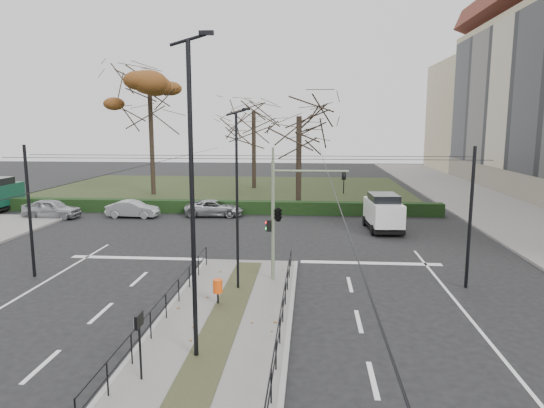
{
  "coord_description": "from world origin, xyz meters",
  "views": [
    {
      "loc": [
        2.94,
        -18.4,
        6.85
      ],
      "look_at": [
        0.83,
        7.92,
        2.53
      ],
      "focal_mm": 32.0,
      "sensor_mm": 36.0,
      "label": 1
    }
  ],
  "objects": [
    {
      "name": "sidewalk_east",
      "position": [
        18.0,
        22.0,
        0.07
      ],
      "size": [
        8.0,
        90.0,
        0.14
      ],
      "primitive_type": "cube",
      "color": "slate",
      "rests_on": "ground"
    },
    {
      "name": "parked_car_fourth",
      "position": [
        -4.31,
        17.37,
        0.61
      ],
      "size": [
        4.5,
        2.22,
        1.23
      ],
      "primitive_type": "imported",
      "rotation": [
        0.0,
        0.0,
        1.61
      ],
      "color": "#95979C",
      "rests_on": "ground"
    },
    {
      "name": "streetlamp_median_far",
      "position": [
        0.0,
        0.78,
        3.89
      ],
      "size": [
        0.62,
        0.13,
        7.37
      ],
      "color": "black",
      "rests_on": "median_island"
    },
    {
      "name": "bare_tree_center",
      "position": [
        -3.17,
        33.55,
        7.71
      ],
      "size": [
        8.4,
        8.4,
        10.91
      ],
      "color": "black",
      "rests_on": "park"
    },
    {
      "name": "catenary",
      "position": [
        0.0,
        1.62,
        3.42
      ],
      "size": [
        20.0,
        34.0,
        6.0
      ],
      "color": "black",
      "rests_on": "ground"
    },
    {
      "name": "white_van",
      "position": [
        7.72,
        13.28,
        1.26
      ],
      "size": [
        2.29,
        4.61,
        2.41
      ],
      "color": "white",
      "rests_on": "ground"
    },
    {
      "name": "litter_bin",
      "position": [
        -0.51,
        -1.08,
        0.82
      ],
      "size": [
        0.37,
        0.37,
        0.95
      ],
      "color": "black",
      "rests_on": "median_island"
    },
    {
      "name": "streetlamp_median_near",
      "position": [
        -0.33,
        -5.27,
        4.8
      ],
      "size": [
        0.77,
        0.16,
        9.16
      ],
      "color": "black",
      "rests_on": "median_island"
    },
    {
      "name": "ground",
      "position": [
        0.0,
        0.0,
        0.0
      ],
      "size": [
        140.0,
        140.0,
        0.0
      ],
      "primitive_type": "plane",
      "color": "black",
      "rests_on": "ground"
    },
    {
      "name": "parked_car_second",
      "position": [
        -10.3,
        16.34,
        0.63
      ],
      "size": [
        3.89,
        1.48,
        1.27
      ],
      "primitive_type": "imported",
      "rotation": [
        0.0,
        0.0,
        1.53
      ],
      "color": "#95979C",
      "rests_on": "ground"
    },
    {
      "name": "median_island",
      "position": [
        0.0,
        -2.5,
        0.07
      ],
      "size": [
        4.4,
        15.0,
        0.14
      ],
      "primitive_type": "cube",
      "color": "slate",
      "rests_on": "ground"
    },
    {
      "name": "park",
      "position": [
        -6.0,
        32.0,
        0.05
      ],
      "size": [
        38.0,
        26.0,
        0.1
      ],
      "primitive_type": "cube",
      "color": "#243118",
      "rests_on": "ground"
    },
    {
      "name": "hedge",
      "position": [
        -6.0,
        18.6,
        0.5
      ],
      "size": [
        38.0,
        1.0,
        1.0
      ],
      "primitive_type": "cube",
      "color": "black",
      "rests_on": "ground"
    },
    {
      "name": "info_panel",
      "position": [
        -1.5,
        -6.7,
        1.58
      ],
      "size": [
        0.1,
        0.48,
        1.84
      ],
      "color": "black",
      "rests_on": "median_island"
    },
    {
      "name": "bare_tree_near",
      "position": [
        1.98,
        20.53,
        6.99
      ],
      "size": [
        6.47,
        6.47,
        9.88
      ],
      "color": "black",
      "rests_on": "park"
    },
    {
      "name": "traffic_light",
      "position": [
        1.64,
        2.08,
        3.15
      ],
      "size": [
        3.56,
        1.98,
        5.18
      ],
      "color": "slate",
      "rests_on": "median_island"
    },
    {
      "name": "median_railing",
      "position": [
        0.0,
        -2.6,
        0.98
      ],
      "size": [
        4.14,
        13.24,
        0.92
      ],
      "color": "black",
      "rests_on": "median_island"
    },
    {
      "name": "parked_car_first",
      "position": [
        -16.19,
        15.56,
        0.72
      ],
      "size": [
        4.28,
        1.86,
        1.44
      ],
      "primitive_type": "imported",
      "rotation": [
        0.0,
        0.0,
        1.53
      ],
      "color": "#95979C",
      "rests_on": "ground"
    },
    {
      "name": "rust_tree",
      "position": [
        -12.49,
        27.86,
        9.96
      ],
      "size": [
        9.59,
        9.59,
        12.98
      ],
      "color": "black",
      "rests_on": "park"
    }
  ]
}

